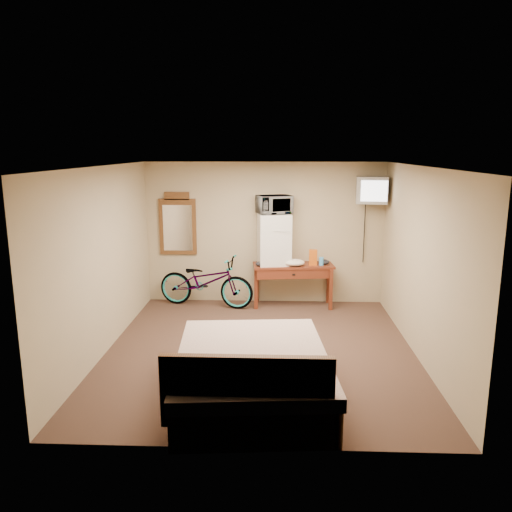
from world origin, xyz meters
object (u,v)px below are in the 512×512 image
(wall_mirror, at_px, (178,224))
(mini_fridge, at_px, (274,239))
(microwave, at_px, (274,205))
(crt_television, at_px, (372,190))
(desk, at_px, (293,271))
(bicycle, at_px, (206,281))
(bed, at_px, (252,375))
(blue_cup, at_px, (321,261))

(wall_mirror, bearing_deg, mini_fridge, -6.89)
(microwave, distance_m, crt_television, 1.65)
(desk, relative_size, mini_fridge, 1.62)
(bicycle, xyz_separation_m, bed, (0.97, -3.32, -0.16))
(mini_fridge, distance_m, bed, 3.56)
(blue_cup, height_order, bed, bed)
(microwave, xyz_separation_m, crt_television, (1.63, -0.05, 0.26))
(crt_television, relative_size, wall_mirror, 0.56)
(mini_fridge, bearing_deg, microwave, 56.24)
(microwave, height_order, blue_cup, microwave)
(desk, xyz_separation_m, bed, (-0.56, -3.37, -0.34))
(mini_fridge, xyz_separation_m, bicycle, (-1.18, -0.12, -0.74))
(blue_cup, distance_m, bed, 3.55)
(desk, height_order, bicycle, bicycle)
(crt_television, relative_size, bed, 0.27)
(mini_fridge, distance_m, blue_cup, 0.90)
(mini_fridge, relative_size, blue_cup, 6.26)
(crt_television, bearing_deg, bicycle, -178.54)
(wall_mirror, bearing_deg, bed, -67.65)
(desk, xyz_separation_m, crt_television, (1.29, 0.02, 1.41))
(bicycle, relative_size, bed, 0.75)
(desk, bearing_deg, wall_mirror, 172.41)
(crt_television, height_order, wall_mirror, crt_television)
(mini_fridge, distance_m, crt_television, 1.84)
(bicycle, bearing_deg, mini_fridge, -72.07)
(desk, bearing_deg, bicycle, -178.12)
(desk, distance_m, blue_cup, 0.52)
(desk, relative_size, wall_mirror, 1.29)
(desk, height_order, bed, bed)
(desk, height_order, blue_cup, blue_cup)
(mini_fridge, height_order, bed, mini_fridge)
(mini_fridge, xyz_separation_m, bed, (-0.22, -3.43, -0.90))
(microwave, bearing_deg, bed, -115.52)
(desk, height_order, mini_fridge, mini_fridge)
(blue_cup, bearing_deg, microwave, 174.17)
(wall_mirror, bearing_deg, desk, -7.59)
(wall_mirror, bearing_deg, crt_television, -4.31)
(mini_fridge, relative_size, microwave, 1.57)
(microwave, relative_size, blue_cup, 3.99)
(desk, relative_size, crt_television, 2.30)
(crt_television, xyz_separation_m, bicycle, (-2.81, -0.07, -1.59))
(blue_cup, bearing_deg, crt_television, 2.73)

